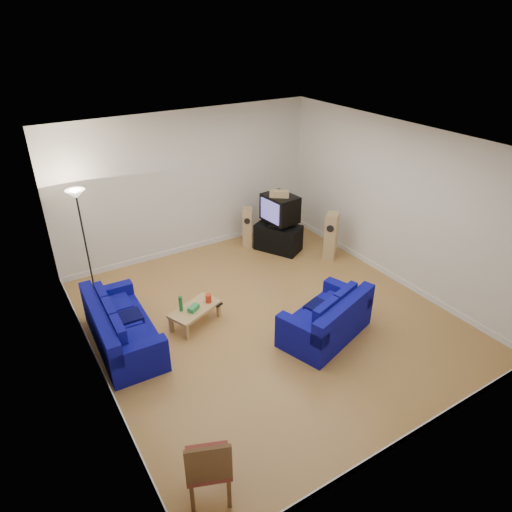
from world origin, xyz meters
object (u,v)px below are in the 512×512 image
sofa_loveseat (328,321)px  tv_stand (278,238)px  coffee_table (195,310)px  television (280,208)px  sofa_three_seat (120,331)px

sofa_loveseat → tv_stand: (1.11, 3.14, 0.00)m
coffee_table → television: size_ratio=1.24×
coffee_table → sofa_three_seat: bearing=175.1°
sofa_three_seat → sofa_loveseat: 3.49m
sofa_three_seat → coffee_table: size_ratio=1.99×
sofa_three_seat → sofa_loveseat: (3.09, -1.63, 0.01)m
sofa_three_seat → tv_stand: bearing=111.8°
sofa_three_seat → sofa_loveseat: bearing=64.2°
sofa_loveseat → coffee_table: 2.33m
coffee_table → television: (2.93, 1.65, 0.74)m
sofa_three_seat → coffee_table: sofa_three_seat is taller
sofa_three_seat → sofa_loveseat: size_ratio=1.14×
coffee_table → tv_stand: tv_stand is taller
sofa_loveseat → tv_stand: 3.33m
tv_stand → sofa_loveseat: bearing=-48.5°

